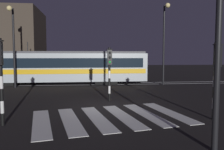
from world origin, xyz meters
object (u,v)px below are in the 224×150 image
traffic_light_corner_near_left (0,69)px  traffic_light_median_centre (109,66)px  traffic_light_corner_near_right (216,69)px  tram (56,67)px  street_lamp_trackside_left (13,37)px  street_lamp_trackside_right (165,35)px

traffic_light_corner_near_left → traffic_light_median_centre: size_ratio=1.05×
traffic_light_corner_near_right → tram: tram is taller
traffic_light_median_centre → tram: (-4.36, 9.10, -0.43)m
traffic_light_corner_near_right → tram: bearing=121.5°
traffic_light_median_centre → tram: size_ratio=0.19×
traffic_light_corner_near_right → street_lamp_trackside_left: bearing=135.3°
traffic_light_corner_near_right → street_lamp_trackside_left: size_ratio=0.48×
traffic_light_median_centre → traffic_light_corner_near_right: bearing=-49.1°
traffic_light_corner_near_right → street_lamp_trackside_right: 12.57m
street_lamp_trackside_right → tram: 10.92m
traffic_light_median_centre → traffic_light_corner_near_right: traffic_light_corner_near_right is taller
traffic_light_corner_near_right → tram: 16.25m
street_lamp_trackside_left → tram: bearing=32.8°
traffic_light_corner_near_left → tram: (0.40, 13.75, -0.54)m
street_lamp_trackside_left → tram: 4.80m
traffic_light_corner_near_right → street_lamp_trackside_right: (1.87, 12.16, 2.56)m
street_lamp_trackside_left → street_lamp_trackside_right: bearing=2.0°
street_lamp_trackside_left → tram: (3.35, 2.16, -2.68)m
traffic_light_corner_near_left → street_lamp_trackside_right: street_lamp_trackside_right is taller
traffic_light_median_centre → street_lamp_trackside_left: street_lamp_trackside_left is taller
traffic_light_corner_near_left → traffic_light_median_centre: bearing=44.3°
street_lamp_trackside_right → tram: bearing=170.7°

